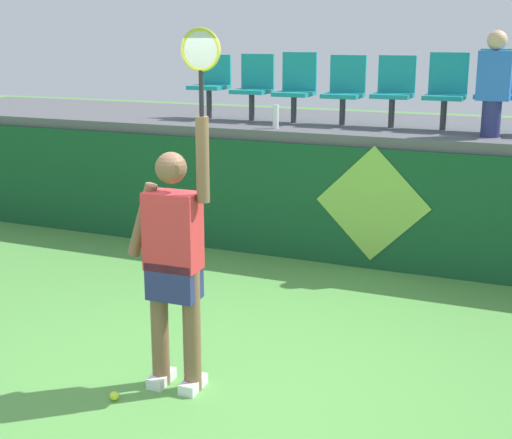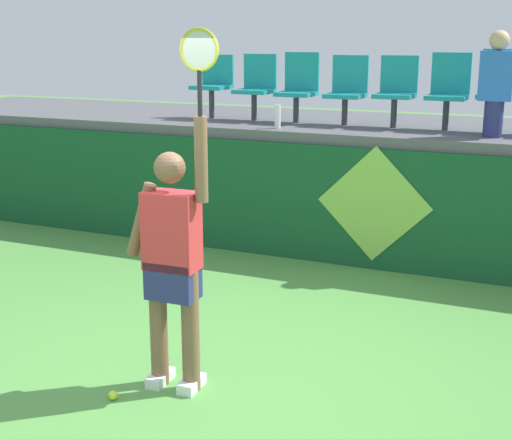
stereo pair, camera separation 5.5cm
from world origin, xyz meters
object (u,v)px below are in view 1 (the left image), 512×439
stadium_chair_4 (394,88)px  stadium_chair_5 (446,88)px  tennis_player (174,258)px  stadium_chair_0 (211,82)px  stadium_chair_2 (296,85)px  stadium_chair_6 (498,87)px  tennis_ball (114,396)px  stadium_chair_1 (254,84)px  spectator_0 (494,82)px  water_bottle (276,117)px  stadium_chair_3 (345,88)px

stadium_chair_4 → stadium_chair_5: bearing=0.4°
tennis_player → stadium_chair_0: bearing=113.4°
tennis_player → stadium_chair_2: bearing=99.0°
stadium_chair_6 → stadium_chair_2: bearing=180.0°
tennis_player → tennis_ball: size_ratio=38.91×
stadium_chair_5 → stadium_chair_6: size_ratio=0.95×
stadium_chair_2 → stadium_chair_4: bearing=-0.2°
tennis_ball → stadium_chair_1: (-0.93, 4.61, 1.87)m
stadium_chair_1 → stadium_chair_0: bearing=-179.4°
tennis_player → stadium_chair_5: bearing=75.1°
tennis_ball → stadium_chair_0: bearing=108.3°
tennis_ball → stadium_chair_5: stadium_chair_5 is taller
stadium_chair_5 → spectator_0: bearing=-37.6°
tennis_ball → stadium_chair_0: stadium_chair_0 is taller
tennis_ball → water_bottle: bearing=95.2°
stadium_chair_0 → stadium_chair_2: size_ratio=0.95×
stadium_chair_6 → stadium_chair_4: bearing=-179.8°
tennis_ball → stadium_chair_5: bearing=72.6°
stadium_chair_4 → stadium_chair_6: size_ratio=0.91×
tennis_player → stadium_chair_4: (0.54, 4.25, 0.92)m
tennis_ball → stadium_chair_1: size_ratio=0.08×
water_bottle → stadium_chair_2: bearing=90.3°
stadium_chair_3 → stadium_chair_5: stadium_chair_5 is taller
stadium_chair_4 → spectator_0: (1.15, -0.42, 0.13)m
stadium_chair_0 → stadium_chair_6: size_ratio=0.89×
stadium_chair_5 → stadium_chair_6: stadium_chair_6 is taller
tennis_ball → stadium_chair_2: stadium_chair_2 is taller
tennis_ball → stadium_chair_5: (1.44, 4.62, 1.89)m
tennis_ball → stadium_chair_6: (2.00, 4.62, 1.92)m
water_bottle → stadium_chair_0: (-1.17, 0.67, 0.32)m
stadium_chair_0 → stadium_chair_2: stadium_chair_2 is taller
tennis_ball → stadium_chair_6: 5.38m
stadium_chair_3 → stadium_chair_6: bearing=0.1°
tennis_player → tennis_ball: bearing=-130.4°
stadium_chair_0 → spectator_0: spectator_0 is taller
tennis_player → water_bottle: bearing=100.7°
stadium_chair_1 → stadium_chair_3: bearing=0.1°
water_bottle → spectator_0: size_ratio=0.25×
stadium_chair_3 → stadium_chair_1: bearing=-179.9°
stadium_chair_0 → stadium_chair_5: size_ratio=0.93×
stadium_chair_5 → stadium_chair_6: (0.55, 0.00, 0.03)m
stadium_chair_1 → stadium_chair_4: (1.78, -0.00, 0.00)m
stadium_chair_0 → stadium_chair_4: stadium_chair_4 is taller
tennis_player → stadium_chair_0: size_ratio=3.20×
stadium_chair_1 → spectator_0: spectator_0 is taller
spectator_0 → stadium_chair_6: bearing=90.0°
stadium_chair_3 → spectator_0: bearing=-13.7°
tennis_ball → stadium_chair_0: (-1.53, 4.61, 1.88)m
stadium_chair_6 → tennis_player: bearing=-111.6°
stadium_chair_3 → water_bottle: bearing=-132.3°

